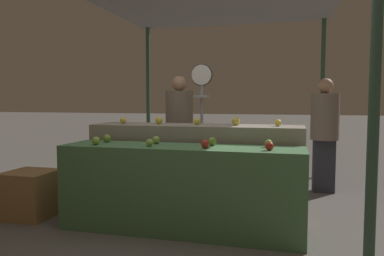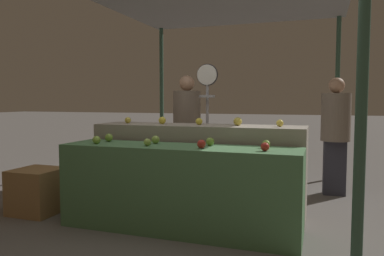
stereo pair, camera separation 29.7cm
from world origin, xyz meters
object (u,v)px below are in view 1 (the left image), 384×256
person_vendor_at_scale (179,126)px  produce_scale (202,102)px  person_customer_left (325,128)px  wooden_crate_side (31,194)px

person_vendor_at_scale → produce_scale: bearing=116.4°
person_vendor_at_scale → person_customer_left: (1.92, 0.42, -0.02)m
wooden_crate_side → person_customer_left: bearing=31.7°
person_vendor_at_scale → person_customer_left: size_ratio=1.03×
person_vendor_at_scale → wooden_crate_side: person_vendor_at_scale is taller
person_customer_left → produce_scale: bearing=22.1°
produce_scale → wooden_crate_side: (-1.61, -1.16, -0.98)m
person_customer_left → wooden_crate_side: 3.74m
person_vendor_at_scale → wooden_crate_side: size_ratio=3.23×
person_customer_left → wooden_crate_side: size_ratio=3.15×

